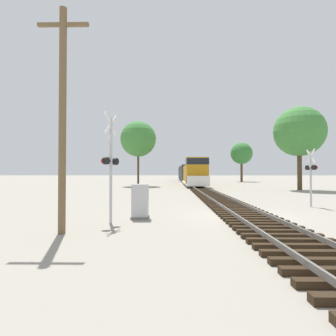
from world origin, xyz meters
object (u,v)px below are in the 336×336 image
object	(u,v)px
crossing_signal_near	(110,163)
tree_deep_background	(241,153)
utility_pole	(63,115)
crossing_signal_far	(311,171)
relay_cabinet	(140,202)
tree_mid_background	(138,139)
freight_train	(188,173)
tree_far_right	(299,132)

from	to	relation	value
crossing_signal_near	tree_deep_background	size ratio (longest dim) A/B	0.49
utility_pole	tree_deep_background	xyz separation A→B (m)	(20.39, 53.47, 2.59)
crossing_signal_far	relay_cabinet	xyz separation A→B (m)	(-10.10, -4.31, -1.43)
crossing_signal_near	utility_pole	distance (m)	2.74
crossing_signal_far	utility_pole	xyz separation A→B (m)	(-12.46, -7.32, 1.92)
crossing_signal_near	crossing_signal_far	size ratio (longest dim) A/B	1.28
crossing_signal_far	tree_mid_background	bearing A→B (deg)	27.17
crossing_signal_near	utility_pole	bearing A→B (deg)	-14.71
crossing_signal_near	tree_deep_background	distance (m)	55.21
freight_train	crossing_signal_near	distance (m)	48.69
crossing_signal_far	tree_far_right	world-z (taller)	tree_far_right
crossing_signal_near	tree_far_right	bearing A→B (deg)	158.79
relay_cabinet	tree_far_right	world-z (taller)	tree_far_right
freight_train	tree_far_right	bearing A→B (deg)	-66.23
freight_train	crossing_signal_far	bearing A→B (deg)	-83.20
crossing_signal_near	utility_pole	size ratio (longest dim) A/B	0.58
tree_mid_background	tree_deep_background	size ratio (longest dim) A/B	1.11
relay_cabinet	tree_mid_background	world-z (taller)	tree_mid_background
freight_train	tree_far_right	xyz separation A→B (m)	(11.98, -27.19, 5.15)
freight_train	crossing_signal_near	size ratio (longest dim) A/B	10.69
crossing_signal_far	tree_deep_background	world-z (taller)	tree_deep_background
crossing_signal_near	tree_mid_background	bearing A→B (deg)	-155.41
utility_pole	tree_mid_background	bearing A→B (deg)	92.74
utility_pole	tree_far_right	size ratio (longest dim) A/B	0.78
crossing_signal_far	tree_far_right	bearing A→B (deg)	-25.62
tree_mid_background	tree_far_right	bearing A→B (deg)	-24.58
relay_cabinet	utility_pole	bearing A→B (deg)	-128.07
utility_pole	tree_mid_background	xyz separation A→B (m)	(-1.56, 32.51, 3.37)
utility_pole	crossing_signal_near	bearing A→B (deg)	55.93
relay_cabinet	tree_mid_background	size ratio (longest dim) A/B	0.15
crossing_signal_far	tree_deep_background	bearing A→B (deg)	-11.67
tree_far_right	crossing_signal_near	bearing A→B (deg)	-130.57
crossing_signal_far	utility_pole	distance (m)	14.58
freight_train	tree_deep_background	size ratio (longest dim) A/B	5.29
freight_train	tree_mid_background	bearing A→B (deg)	-116.79
relay_cabinet	utility_pole	distance (m)	5.08
tree_mid_background	tree_deep_background	world-z (taller)	tree_mid_background
freight_train	utility_pole	bearing A→B (deg)	-98.34
tree_mid_background	utility_pole	bearing A→B (deg)	-87.26
crossing_signal_near	tree_deep_background	bearing A→B (deg)	179.02
freight_train	tree_deep_background	xyz separation A→B (m)	(13.04, 3.31, 4.75)
tree_far_right	tree_deep_background	bearing A→B (deg)	88.01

